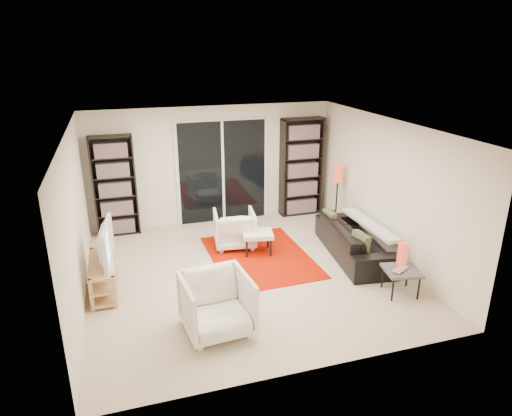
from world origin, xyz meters
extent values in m
plane|color=#CAB297|center=(0.00, 0.00, 0.00)|extent=(5.00, 5.00, 0.00)
cube|color=#EDE5CD|center=(0.00, 2.50, 1.20)|extent=(5.00, 0.02, 2.40)
cube|color=#EDE5CD|center=(0.00, -2.50, 1.20)|extent=(5.00, 0.02, 2.40)
cube|color=#EDE5CD|center=(-2.50, 0.00, 1.20)|extent=(0.02, 5.00, 2.40)
cube|color=#EDE5CD|center=(2.50, 0.00, 1.20)|extent=(0.02, 5.00, 2.40)
cube|color=white|center=(0.00, 0.00, 2.40)|extent=(5.00, 5.00, 0.02)
cube|color=white|center=(0.20, 2.47, 1.05)|extent=(1.92, 0.06, 2.16)
cube|color=black|center=(0.20, 2.44, 1.05)|extent=(1.80, 0.02, 2.10)
cube|color=white|center=(0.20, 2.42, 1.05)|extent=(0.05, 0.02, 2.10)
cube|color=black|center=(-1.95, 2.34, 0.97)|extent=(0.80, 0.30, 1.95)
cube|color=#AE3F63|center=(-1.95, 2.32, 0.97)|extent=(0.70, 0.22, 1.85)
cube|color=black|center=(1.90, 2.34, 1.05)|extent=(0.90, 0.30, 2.10)
cube|color=#AE3F63|center=(1.90, 2.32, 1.05)|extent=(0.80, 0.22, 2.00)
cube|color=#DBB680|center=(-2.23, 0.07, 0.48)|extent=(0.37, 1.14, 0.04)
cube|color=#DBB680|center=(-2.23, 0.07, 0.25)|extent=(0.37, 1.14, 0.03)
cube|color=#DBB680|center=(-2.23, 0.07, 0.06)|extent=(0.37, 1.14, 0.04)
cube|color=#DBB680|center=(-2.38, -0.46, 0.25)|extent=(0.05, 0.05, 0.50)
cube|color=#DBB680|center=(-2.38, 0.60, 0.25)|extent=(0.05, 0.05, 0.50)
cube|color=#DBB680|center=(-2.08, -0.46, 0.25)|extent=(0.05, 0.05, 0.50)
cube|color=#DBB680|center=(-2.08, 0.60, 0.25)|extent=(0.05, 0.05, 0.50)
imported|color=black|center=(-2.21, 0.07, 0.79)|extent=(0.23, 1.02, 0.58)
cube|color=#AA1300|center=(0.38, 0.49, 0.01)|extent=(1.72, 2.29, 0.01)
imported|color=black|center=(2.00, 0.06, 0.30)|extent=(1.07, 2.16, 0.61)
imported|color=white|center=(0.08, 1.09, 0.34)|extent=(0.82, 0.84, 0.68)
imported|color=white|center=(-0.81, -1.43, 0.39)|extent=(0.92, 0.94, 0.79)
cube|color=white|center=(0.39, 0.67, 0.36)|extent=(0.60, 0.52, 0.08)
cylinder|color=black|center=(0.15, 0.54, 0.16)|extent=(0.04, 0.04, 0.32)
cylinder|color=black|center=(0.22, 0.88, 0.16)|extent=(0.04, 0.04, 0.32)
cylinder|color=black|center=(0.57, 0.46, 0.16)|extent=(0.04, 0.04, 0.32)
cylinder|color=black|center=(0.63, 0.80, 0.16)|extent=(0.04, 0.04, 0.32)
cube|color=#48484D|center=(2.01, -1.31, 0.38)|extent=(0.58, 0.58, 0.04)
cylinder|color=black|center=(1.78, -1.47, 0.19)|extent=(0.03, 0.03, 0.38)
cylinder|color=black|center=(1.86, -1.08, 0.19)|extent=(0.03, 0.03, 0.38)
cylinder|color=black|center=(2.17, -1.54, 0.19)|extent=(0.03, 0.03, 0.38)
cylinder|color=black|center=(2.24, -1.15, 0.19)|extent=(0.03, 0.03, 0.38)
imported|color=silver|center=(2.00, -1.36, 0.41)|extent=(0.36, 0.32, 0.02)
cylinder|color=red|center=(2.11, -1.16, 0.57)|extent=(0.15, 0.15, 0.35)
cylinder|color=black|center=(2.29, 1.40, 0.01)|extent=(0.20, 0.20, 0.03)
cylinder|color=black|center=(2.29, 1.40, 0.49)|extent=(0.03, 0.03, 0.98)
cylinder|color=red|center=(2.29, 1.40, 1.13)|extent=(0.18, 0.18, 0.35)
camera|label=1|loc=(-1.84, -6.43, 3.56)|focal=32.00mm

